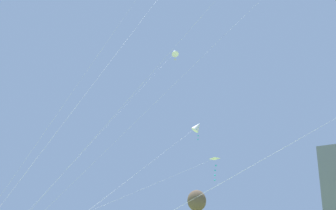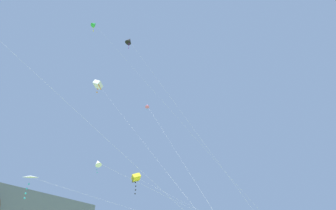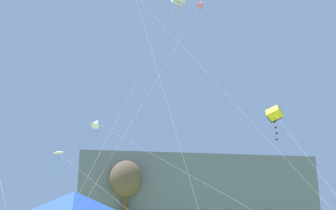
{
  "view_description": "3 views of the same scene",
  "coord_description": "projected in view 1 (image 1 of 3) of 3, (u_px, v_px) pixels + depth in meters",
  "views": [
    {
      "loc": [
        15.32,
        1.7,
        3.23
      ],
      "look_at": [
        -1.76,
        15.93,
        9.28
      ],
      "focal_mm": 40.0,
      "sensor_mm": 36.0,
      "label": 1
    },
    {
      "loc": [
        -28.24,
        6.77,
        1.74
      ],
      "look_at": [
        -4.44,
        14.4,
        15.17
      ],
      "focal_mm": 28.0,
      "sensor_mm": 36.0,
      "label": 2
    },
    {
      "loc": [
        -5.81,
        -7.79,
        3.0
      ],
      "look_at": [
        -0.38,
        17.14,
        9.79
      ],
      "focal_mm": 40.0,
      "sensor_mm": 36.0,
      "label": 3
    }
  ],
  "objects": [
    {
      "name": "kite_white_delta_6",
      "position": [
        214.0,
        160.0,
        34.04
      ],
      "size": [
        7.98,
        25.34,
        7.66
      ],
      "color": "silver",
      "rests_on": "ground"
    },
    {
      "name": "kite_white_diamond_0",
      "position": [
        197.0,
        127.0,
        29.1
      ],
      "size": [
        10.19,
        19.32,
        9.78
      ],
      "color": "silver",
      "rests_on": "ground"
    },
    {
      "name": "kite_white_diamond_7",
      "position": [
        174.0,
        52.0,
        49.64
      ],
      "size": [
        12.63,
        25.14,
        23.84
      ],
      "color": "silver",
      "rests_on": "ground"
    },
    {
      "name": "tree_far_left",
      "position": [
        197.0,
        201.0,
        55.12
      ],
      "size": [
        2.78,
        2.78,
        5.6
      ],
      "color": "brown",
      "rests_on": "ground"
    }
  ]
}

